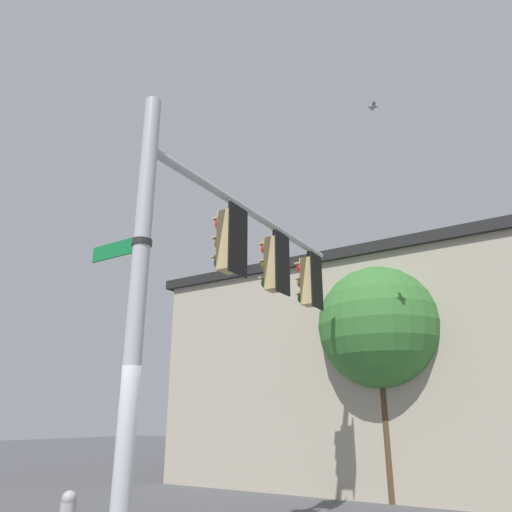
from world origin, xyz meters
name	(u,v)px	position (x,y,z in m)	size (l,w,h in m)	color
signal_pole	(136,312)	(0.00, 0.00, 3.16)	(0.23, 0.23, 6.33)	#ADB2B7
mast_arm	(256,216)	(2.80, -0.04, 5.51)	(0.14, 0.14, 5.60)	#ADB2B7
traffic_light_nearest_pole	(229,241)	(1.97, -0.01, 4.74)	(0.54, 0.49, 1.31)	black
traffic_light_mid_inner	(274,264)	(3.47, -0.03, 4.74)	(0.54, 0.49, 1.31)	black
traffic_light_mid_outer	(309,282)	(4.98, -0.06, 4.74)	(0.54, 0.49, 1.31)	black
street_name_sign	(128,247)	(0.00, 0.27, 4.10)	(0.27, 1.09, 0.22)	#147238
bird_flying	(373,106)	(4.15, -2.05, 8.01)	(0.28, 0.23, 0.10)	gray
storefront_building	(404,375)	(11.87, -0.08, 3.25)	(8.78, 13.82, 6.48)	#A89E89
tree_by_storefront	(379,327)	(8.08, -0.57, 4.17)	(3.17, 3.17, 5.77)	#4C3823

